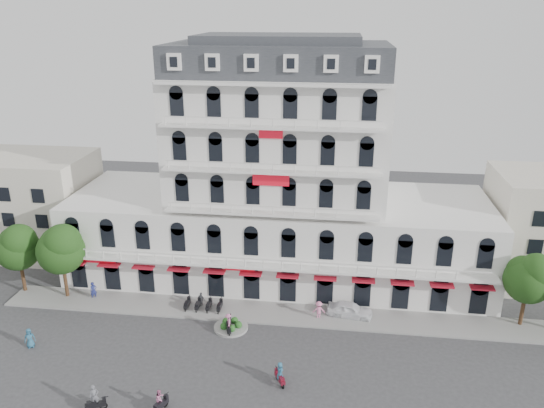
% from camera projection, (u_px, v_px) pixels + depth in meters
% --- Properties ---
extents(ground, '(120.00, 120.00, 0.00)m').
position_uv_depth(ground, '(252.00, 372.00, 43.70)').
color(ground, '#38383A').
rests_on(ground, ground).
extents(sidewalk, '(53.00, 4.00, 0.16)m').
position_uv_depth(sidewalk, '(267.00, 313.00, 52.04)').
color(sidewalk, gray).
rests_on(sidewalk, ground).
extents(main_building, '(45.00, 15.00, 25.80)m').
position_uv_depth(main_building, '(278.00, 189.00, 56.96)').
color(main_building, silver).
rests_on(main_building, ground).
extents(flank_building_west, '(14.00, 10.00, 12.00)m').
position_uv_depth(flank_building_west, '(33.00, 204.00, 63.82)').
color(flank_building_west, beige).
rests_on(flank_building_west, ground).
extents(traffic_island, '(3.20, 3.20, 1.60)m').
position_uv_depth(traffic_island, '(231.00, 326.00, 49.55)').
color(traffic_island, gray).
rests_on(traffic_island, ground).
extents(parked_scooter_row, '(4.40, 1.80, 1.10)m').
position_uv_depth(parked_scooter_row, '(204.00, 310.00, 52.65)').
color(parked_scooter_row, black).
rests_on(parked_scooter_row, ground).
extents(tree_west_outer, '(4.50, 4.48, 7.76)m').
position_uv_depth(tree_west_outer, '(18.00, 246.00, 54.24)').
color(tree_west_outer, '#382314').
rests_on(tree_west_outer, ground).
extents(tree_west_inner, '(4.76, 4.76, 8.25)m').
position_uv_depth(tree_west_inner, '(61.00, 247.00, 53.06)').
color(tree_west_inner, '#382314').
rests_on(tree_west_inner, ground).
extents(tree_east_inner, '(4.40, 4.37, 7.57)m').
position_uv_depth(tree_east_inner, '(529.00, 277.00, 48.27)').
color(tree_east_inner, '#382314').
rests_on(tree_east_inner, ground).
extents(parked_car, '(4.58, 2.29, 1.50)m').
position_uv_depth(parked_car, '(350.00, 310.00, 51.31)').
color(parked_car, white).
rests_on(parked_car, ground).
extents(rider_west, '(1.58, 0.98, 2.28)m').
position_uv_depth(rider_west, '(95.00, 399.00, 39.14)').
color(rider_west, black).
rests_on(rider_west, ground).
extents(rider_southwest, '(0.88, 1.63, 1.94)m').
position_uv_depth(rider_southwest, '(160.00, 401.00, 39.12)').
color(rider_southwest, black).
rests_on(rider_southwest, ground).
extents(rider_east, '(1.02, 1.55, 2.02)m').
position_uv_depth(rider_east, '(280.00, 374.00, 41.98)').
color(rider_east, maroon).
rests_on(rider_east, ground).
extents(rider_center, '(0.84, 1.67, 2.04)m').
position_uv_depth(rider_center, '(228.00, 323.00, 48.56)').
color(rider_center, black).
rests_on(rider_center, ground).
extents(pedestrian_left, '(1.08, 0.98, 1.85)m').
position_uv_depth(pedestrian_left, '(30.00, 338.00, 46.60)').
color(pedestrian_left, '#295D7C').
rests_on(pedestrian_left, ground).
extents(pedestrian_mid, '(0.98, 0.68, 1.55)m').
position_uv_depth(pedestrian_mid, '(201.00, 299.00, 53.07)').
color(pedestrian_mid, '#54555B').
rests_on(pedestrian_mid, ground).
extents(pedestrian_right, '(1.25, 0.80, 1.84)m').
position_uv_depth(pedestrian_right, '(319.00, 310.00, 50.93)').
color(pedestrian_right, pink).
rests_on(pedestrian_right, ground).
extents(pedestrian_far, '(0.80, 0.81, 1.89)m').
position_uv_depth(pedestrian_far, '(94.00, 291.00, 54.38)').
color(pedestrian_far, navy).
rests_on(pedestrian_far, ground).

